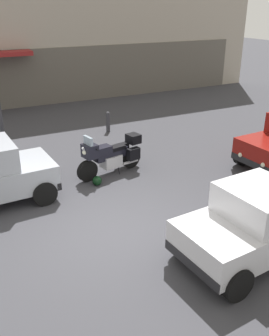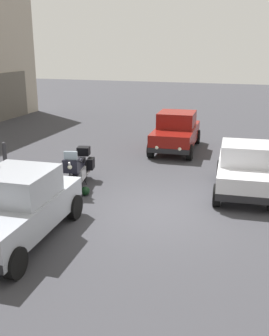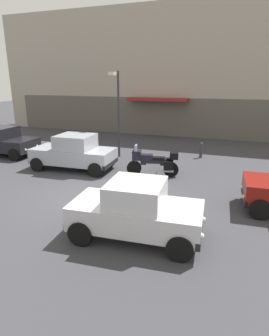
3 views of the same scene
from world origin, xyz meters
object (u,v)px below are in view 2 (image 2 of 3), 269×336
object	(u,v)px
motorcycle	(78,168)
car_compact_side	(245,169)
car_hatchback_near	(176,132)
helmet	(85,191)
bollard_curbside	(4,152)
car_wagon_end	(17,207)

from	to	relation	value
motorcycle	car_compact_side	world-z (taller)	car_compact_side
car_hatchback_near	car_compact_side	world-z (taller)	car_hatchback_near
car_hatchback_near	car_compact_side	distance (m)	5.54
motorcycle	helmet	distance (m)	1.01
motorcycle	car_compact_side	xyz separation A→B (m)	(1.00, -5.08, 0.15)
car_compact_side	bollard_curbside	world-z (taller)	car_compact_side
car_hatchback_near	car_wagon_end	world-z (taller)	same
car_hatchback_near	bollard_curbside	xyz separation A→B (m)	(-4.04, 5.82, -0.36)
car_hatchback_near	helmet	bearing A→B (deg)	-16.04
motorcycle	car_wagon_end	world-z (taller)	car_wagon_end
helmet	car_compact_side	world-z (taller)	car_compact_side
motorcycle	car_wagon_end	xyz separation A→B (m)	(-3.77, -0.29, 0.19)
helmet	car_hatchback_near	world-z (taller)	car_hatchback_near
motorcycle	bollard_curbside	bearing A→B (deg)	-123.61
car_hatchback_near	bollard_curbside	world-z (taller)	car_hatchback_near
motorcycle	car_hatchback_near	bearing A→B (deg)	148.82
helmet	bollard_curbside	xyz separation A→B (m)	(2.24, 4.40, 0.31)
car_hatchback_near	bollard_curbside	distance (m)	7.09
helmet	bollard_curbside	size ratio (longest dim) A/B	0.33
helmet	motorcycle	bearing A→B (deg)	38.65
motorcycle	bollard_curbside	size ratio (longest dim) A/B	2.66
helmet	car_wagon_end	world-z (taller)	car_wagon_end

